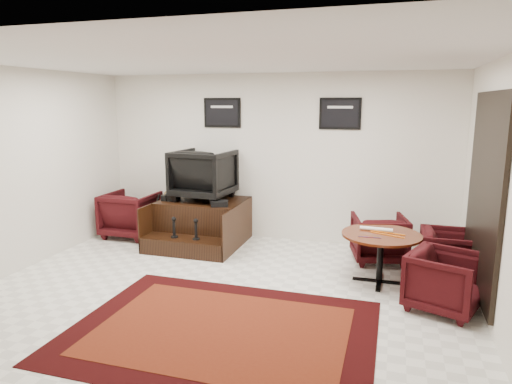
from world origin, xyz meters
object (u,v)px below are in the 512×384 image
(shine_podium, at_px, (201,224))
(shine_chair, at_px, (204,172))
(table_chair_window, at_px, (449,252))
(table_chair_corner, at_px, (445,279))
(table_chair_back, at_px, (379,236))
(armchair_side, at_px, (131,212))
(meeting_table, at_px, (381,240))

(shine_podium, distance_m, shine_chair, 0.87)
(shine_chair, bearing_deg, shine_podium, 94.23)
(table_chair_window, relative_size, table_chair_corner, 0.97)
(shine_chair, bearing_deg, table_chair_back, -179.79)
(table_chair_corner, bearing_deg, shine_podium, 88.26)
(shine_podium, bearing_deg, shine_chair, 90.00)
(table_chair_corner, bearing_deg, table_chair_back, 48.62)
(shine_chair, distance_m, table_chair_corner, 4.10)
(shine_podium, xyz_separation_m, armchair_side, (-1.35, 0.02, 0.10))
(armchair_side, bearing_deg, shine_chair, -174.48)
(armchair_side, bearing_deg, meeting_table, 167.83)
(table_chair_window, bearing_deg, shine_podium, 82.63)
(shine_chair, relative_size, table_chair_back, 1.21)
(shine_podium, height_order, shine_chair, shine_chair)
(shine_podium, height_order, meeting_table, shine_podium)
(shine_podium, distance_m, table_chair_corner, 3.96)
(armchair_side, height_order, meeting_table, armchair_side)
(table_chair_back, bearing_deg, shine_chair, -17.28)
(armchair_side, relative_size, table_chair_window, 1.18)
(shine_chair, relative_size, armchair_side, 1.08)
(table_chair_window, bearing_deg, shine_chair, 80.49)
(table_chair_back, bearing_deg, shine_podium, -14.40)
(shine_chair, height_order, table_chair_back, shine_chair)
(shine_chair, bearing_deg, meeting_table, 164.43)
(armchair_side, xyz_separation_m, table_chair_back, (4.23, -0.07, -0.05))
(armchair_side, relative_size, table_chair_back, 1.12)
(shine_podium, height_order, table_chair_back, table_chair_back)
(shine_chair, relative_size, table_chair_window, 1.27)
(armchair_side, xyz_separation_m, table_chair_window, (5.15, -0.52, -0.07))
(shine_podium, relative_size, table_chair_back, 1.87)
(meeting_table, relative_size, table_chair_window, 1.38)
(armchair_side, xyz_separation_m, meeting_table, (4.27, -0.92, 0.15))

